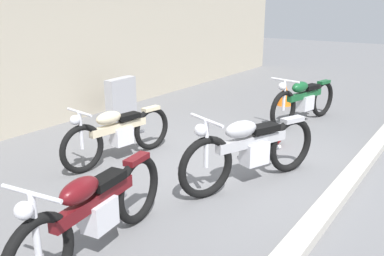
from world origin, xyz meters
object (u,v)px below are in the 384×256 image
(stone_marker, at_px, (121,99))
(traffic_cone, at_px, (285,94))
(motorcycle_green, at_px, (304,100))
(helmet, at_px, (273,137))
(motorcycle_cream, at_px, (118,133))
(motorcycle_silver, at_px, (250,149))
(motorcycle_maroon, at_px, (94,211))

(stone_marker, xyz_separation_m, traffic_cone, (3.01, -2.23, -0.15))
(motorcycle_green, bearing_deg, helmet, 15.17)
(traffic_cone, bearing_deg, helmet, -160.88)
(traffic_cone, bearing_deg, motorcycle_cream, 171.44)
(stone_marker, xyz_separation_m, motorcycle_green, (1.87, -3.07, 0.03))
(motorcycle_silver, height_order, motorcycle_cream, motorcycle_silver)
(helmet, relative_size, motorcycle_maroon, 0.13)
(motorcycle_green, height_order, motorcycle_silver, motorcycle_silver)
(motorcycle_silver, bearing_deg, helmet, -145.45)
(helmet, height_order, motorcycle_cream, motorcycle_cream)
(motorcycle_maroon, bearing_deg, helmet, 170.62)
(motorcycle_maroon, height_order, motorcycle_cream, motorcycle_maroon)
(stone_marker, distance_m, motorcycle_green, 3.60)
(stone_marker, relative_size, motorcycle_silver, 0.40)
(helmet, relative_size, motorcycle_silver, 0.13)
(motorcycle_cream, bearing_deg, motorcycle_maroon, 46.89)
(motorcycle_green, distance_m, motorcycle_silver, 3.17)
(traffic_cone, xyz_separation_m, motorcycle_green, (-1.13, -0.85, 0.18))
(helmet, bearing_deg, motorcycle_green, 2.98)
(helmet, relative_size, motorcycle_green, 0.14)
(motorcycle_silver, relative_size, motorcycle_cream, 1.06)
(helmet, bearing_deg, stone_marker, 95.85)
(helmet, height_order, motorcycle_silver, motorcycle_silver)
(motorcycle_maroon, bearing_deg, motorcycle_cream, -148.90)
(motorcycle_maroon, bearing_deg, motorcycle_green, 171.78)
(motorcycle_green, relative_size, motorcycle_maroon, 0.98)
(helmet, height_order, motorcycle_green, motorcycle_green)
(motorcycle_green, xyz_separation_m, motorcycle_silver, (-3.14, -0.45, 0.02))
(stone_marker, bearing_deg, motorcycle_maroon, -138.87)
(helmet, bearing_deg, motorcycle_cream, 140.28)
(helmet, distance_m, traffic_cone, 2.84)
(stone_marker, xyz_separation_m, motorcycle_silver, (-1.26, -3.53, 0.06))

